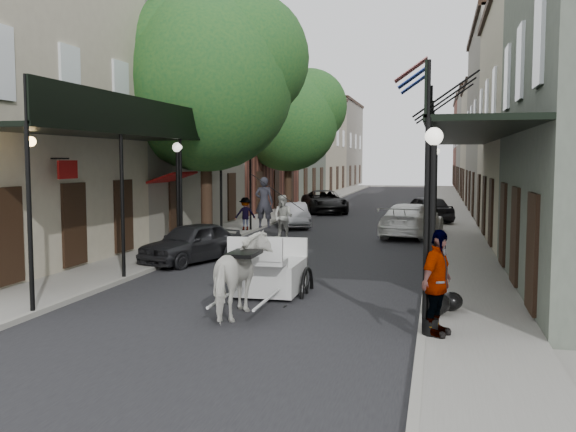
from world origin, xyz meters
The scene contains 24 objects.
ground centered at (0.00, 0.00, 0.00)m, with size 140.00×140.00×0.00m, color gray.
road centered at (0.00, 20.00, 0.01)m, with size 8.00×90.00×0.01m, color black.
sidewalk_left centered at (-5.00, 20.00, 0.06)m, with size 2.20×90.00×0.12m, color gray.
sidewalk_right centered at (5.00, 20.00, 0.06)m, with size 2.20×90.00×0.12m, color gray.
building_row_left centered at (-8.60, 30.00, 5.25)m, with size 5.00×80.00×10.50m, color #B0A78D.
building_row_right centered at (8.60, 30.00, 5.25)m, with size 5.00×80.00×10.50m, color gray.
gallery_left centered at (-4.79, 6.98, 4.05)m, with size 2.20×18.05×4.88m.
gallery_right centered at (4.79, 6.98, 4.05)m, with size 2.20×18.05×4.88m.
tree_near centered at (-4.20, 10.18, 6.49)m, with size 7.31×6.80×9.63m.
tree_far centered at (-4.25, 24.18, 5.84)m, with size 6.45×6.00×8.61m.
lamppost_right_near centered at (4.10, -2.00, 2.05)m, with size 0.32×0.32×3.71m.
lamppost_left centered at (-4.10, 6.00, 2.05)m, with size 0.32×0.32×3.71m.
lamppost_right_far centered at (4.10, 18.00, 2.05)m, with size 0.32×0.32×3.71m.
horse centered at (0.27, -1.00, 0.87)m, with size 0.93×2.05×1.73m, color silver.
carriage centered at (0.26, 1.70, 1.12)m, with size 1.82×2.56×2.90m.
pedestrian_walking centered at (-2.00, 11.98, 0.92)m, with size 0.89×0.69×1.83m, color #BABBB0.
pedestrian_sidewalk_left centered at (-4.20, 13.84, 0.85)m, with size 0.95×0.55×1.47m, color gray.
pedestrian_sidewalk_right centered at (4.20, -2.00, 1.08)m, with size 1.12×0.47×1.91m, color gray.
car_left_near centered at (-3.40, 5.38, 0.64)m, with size 1.52×3.78×1.29m, color black.
car_left_mid centered at (-2.60, 16.56, 0.59)m, with size 1.26×3.61×1.19m, color #9F9EA3.
car_left_far centered at (-2.60, 25.26, 0.70)m, with size 2.32×5.04×1.40m, color black.
car_right_near centered at (3.14, 14.00, 0.72)m, with size 2.01×4.94×1.43m, color white.
car_right_far centered at (3.60, 20.22, 0.73)m, with size 1.72×4.28×1.46m, color black.
trash_bags centered at (4.32, -0.25, 0.34)m, with size 0.82×0.97×0.47m.
Camera 1 is at (4.18, -13.58, 3.26)m, focal length 40.00 mm.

